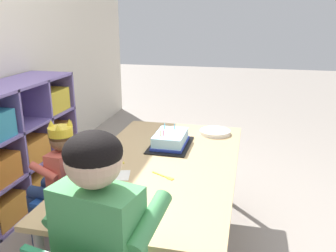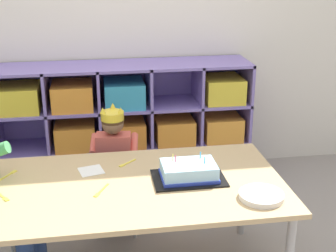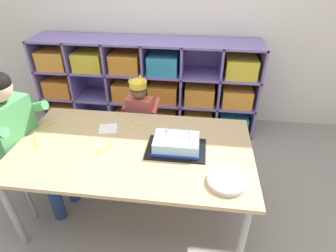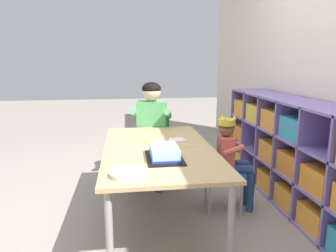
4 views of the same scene
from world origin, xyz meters
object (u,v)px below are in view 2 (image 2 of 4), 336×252
object	(u,v)px
fork_at_table_front_edge	(2,196)
fork_scattered_mid_table	(101,191)
birthday_cake_on_tray	(189,172)
paper_plate_stack	(261,196)
child_with_crown	(114,151)
fork_beside_plate_stack	(127,163)
classroom_chair_blue	(114,181)
fork_by_napkin	(8,175)
activity_table	(136,192)

from	to	relation	value
fork_at_table_front_edge	fork_scattered_mid_table	bearing A→B (deg)	-126.60
birthday_cake_on_tray	paper_plate_stack	distance (m)	0.39
paper_plate_stack	child_with_crown	bearing A→B (deg)	127.21
fork_beside_plate_stack	fork_at_table_front_edge	bearing A→B (deg)	162.53
classroom_chair_blue	paper_plate_stack	size ratio (longest dim) A/B	2.76
paper_plate_stack	birthday_cake_on_tray	bearing A→B (deg)	139.65
classroom_chair_blue	child_with_crown	bearing A→B (deg)	-89.32
fork_beside_plate_stack	fork_at_table_front_edge	xyz separation A→B (m)	(-0.61, -0.27, 0.00)
paper_plate_stack	fork_by_napkin	distance (m)	1.30
fork_beside_plate_stack	birthday_cake_on_tray	bearing A→B (deg)	-79.05
activity_table	paper_plate_stack	xyz separation A→B (m)	(0.57, -0.24, 0.06)
paper_plate_stack	fork_scattered_mid_table	world-z (taller)	paper_plate_stack
child_with_crown	fork_at_table_front_edge	world-z (taller)	child_with_crown
activity_table	child_with_crown	bearing A→B (deg)	97.10
birthday_cake_on_tray	fork_by_napkin	xyz separation A→B (m)	(-0.92, 0.18, -0.03)
child_with_crown	fork_beside_plate_stack	xyz separation A→B (m)	(0.05, -0.37, 0.08)
activity_table	fork_by_napkin	distance (m)	0.68
fork_at_table_front_edge	activity_table	bearing A→B (deg)	-120.82
fork_scattered_mid_table	child_with_crown	bearing A→B (deg)	19.72
birthday_cake_on_tray	paper_plate_stack	world-z (taller)	birthday_cake_on_tray
classroom_chair_blue	fork_scattered_mid_table	xyz separation A→B (m)	(-0.09, -0.57, 0.24)
classroom_chair_blue	fork_beside_plate_stack	bearing A→B (deg)	109.96
activity_table	classroom_chair_blue	bearing A→B (deg)	99.77
activity_table	child_with_crown	xyz separation A→B (m)	(-0.08, 0.61, -0.03)
fork_at_table_front_edge	birthday_cake_on_tray	bearing A→B (deg)	-120.99
fork_by_napkin	fork_at_table_front_edge	distance (m)	0.23
fork_scattered_mid_table	paper_plate_stack	bearing A→B (deg)	-76.03
fork_beside_plate_stack	fork_at_table_front_edge	size ratio (longest dim) A/B	0.80
classroom_chair_blue	fork_by_napkin	bearing A→B (deg)	36.50
birthday_cake_on_tray	paper_plate_stack	xyz separation A→B (m)	(0.30, -0.25, -0.02)
activity_table	fork_beside_plate_stack	distance (m)	0.25
classroom_chair_blue	fork_scattered_mid_table	size ratio (longest dim) A/B	4.44
fork_by_napkin	fork_at_table_front_edge	world-z (taller)	same
child_with_crown	activity_table	bearing A→B (deg)	104.17
fork_scattered_mid_table	birthday_cake_on_tray	bearing A→B (deg)	-53.56
classroom_chair_blue	fork_by_napkin	world-z (taller)	fork_by_napkin
birthday_cake_on_tray	paper_plate_stack	bearing A→B (deg)	-40.35
birthday_cake_on_tray	paper_plate_stack	size ratio (longest dim) A/B	1.73
fork_beside_plate_stack	activity_table	bearing A→B (deg)	-125.26
child_with_crown	fork_by_napkin	bearing A→B (deg)	43.29
fork_scattered_mid_table	fork_beside_plate_stack	world-z (taller)	same
fork_scattered_mid_table	fork_beside_plate_stack	size ratio (longest dim) A/B	1.29
paper_plate_stack	fork_scattered_mid_table	xyz separation A→B (m)	(-0.75, 0.19, -0.01)
fork_by_napkin	birthday_cake_on_tray	bearing A→B (deg)	111.20
fork_at_table_front_edge	fork_by_napkin	bearing A→B (deg)	-31.73
child_with_crown	birthday_cake_on_tray	world-z (taller)	child_with_crown
fork_beside_plate_stack	fork_by_napkin	bearing A→B (deg)	142.93
activity_table	paper_plate_stack	distance (m)	0.63
activity_table	birthday_cake_on_tray	bearing A→B (deg)	2.24
child_with_crown	fork_scattered_mid_table	xyz separation A→B (m)	(-0.10, -0.67, 0.08)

